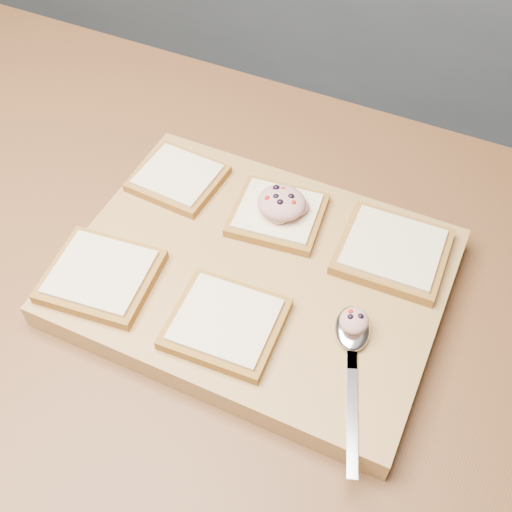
{
  "coord_description": "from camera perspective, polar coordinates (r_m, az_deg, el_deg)",
  "views": [
    {
      "loc": [
        0.12,
        -0.44,
        1.56
      ],
      "look_at": [
        -0.08,
        -0.0,
        0.96
      ],
      "focal_mm": 45.0,
      "sensor_mm": 36.0,
      "label": 1
    }
  ],
  "objects": [
    {
      "name": "bread_far_right",
      "position": [
        0.81,
        12.05,
        0.46
      ],
      "size": [
        0.13,
        0.12,
        0.02
      ],
      "color": "#A2732A",
      "rests_on": "cutting_board"
    },
    {
      "name": "island_counter",
      "position": [
        1.2,
        3.6,
        -16.53
      ],
      "size": [
        2.0,
        0.8,
        0.9
      ],
      "color": "slate",
      "rests_on": "ground"
    },
    {
      "name": "bread_far_center",
      "position": [
        0.84,
        1.94,
        3.75
      ],
      "size": [
        0.13,
        0.12,
        0.02
      ],
      "color": "#A2732A",
      "rests_on": "cutting_board"
    },
    {
      "name": "back_counter",
      "position": [
        2.17,
        19.15,
        18.36
      ],
      "size": [
        3.6,
        0.62,
        0.94
      ],
      "color": "slate",
      "rests_on": "ground"
    },
    {
      "name": "spoon",
      "position": [
        0.73,
        8.56,
        -7.38
      ],
      "size": [
        0.09,
        0.2,
        0.01
      ],
      "color": "silver",
      "rests_on": "cutting_board"
    },
    {
      "name": "bread_far_left",
      "position": [
        0.89,
        -6.95,
        6.92
      ],
      "size": [
        0.12,
        0.11,
        0.02
      ],
      "color": "#A2732A",
      "rests_on": "cutting_board"
    },
    {
      "name": "cutting_board",
      "position": [
        0.81,
        0.0,
        -1.82
      ],
      "size": [
        0.45,
        0.34,
        0.04
      ],
      "primitive_type": "cube",
      "color": "#AD804A",
      "rests_on": "island_counter"
    },
    {
      "name": "tuna_salad_dollop",
      "position": [
        0.82,
        2.29,
        4.77
      ],
      "size": [
        0.06,
        0.06,
        0.03
      ],
      "color": "tan",
      "rests_on": "bread_far_center"
    },
    {
      "name": "spoon_salad",
      "position": [
        0.73,
        8.72,
        -5.68
      ],
      "size": [
        0.03,
        0.04,
        0.02
      ],
      "color": "tan",
      "rests_on": "spoon"
    },
    {
      "name": "bread_near_center",
      "position": [
        0.74,
        -2.72,
        -5.95
      ],
      "size": [
        0.13,
        0.12,
        0.02
      ],
      "color": "#A2732A",
      "rests_on": "cutting_board"
    },
    {
      "name": "bread_near_left",
      "position": [
        0.8,
        -13.61,
        -1.68
      ],
      "size": [
        0.14,
        0.13,
        0.02
      ],
      "color": "#A2732A",
      "rests_on": "cutting_board"
    }
  ]
}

